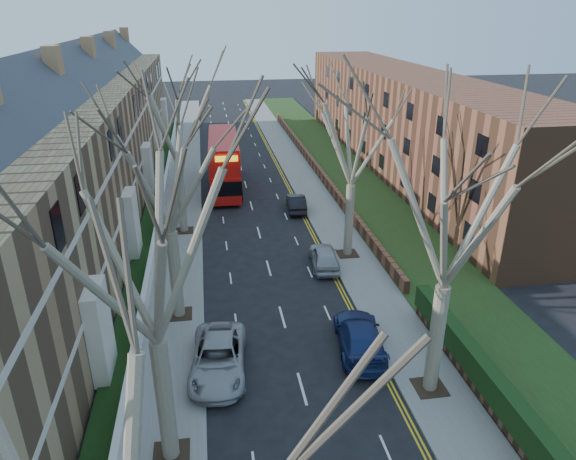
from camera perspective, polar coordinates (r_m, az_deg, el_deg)
name	(u,v)px	position (r m, az deg, el deg)	size (l,w,h in m)	color
pavement_left	(184,187)	(50.85, -11.52, 4.70)	(3.00, 102.00, 0.12)	slate
pavement_right	(305,181)	(51.70, 1.92, 5.48)	(3.00, 102.00, 0.12)	slate
terrace_left	(74,157)	(42.76, -22.72, 7.49)	(9.70, 78.00, 13.60)	#936E4B
flats_right	(404,120)	(57.40, 12.74, 11.82)	(13.97, 54.00, 10.00)	brown
front_wall_left	(160,212)	(43.25, -14.00, 1.92)	(0.30, 78.00, 1.00)	white
grass_verge_right	(349,178)	(52.69, 6.76, 5.78)	(6.00, 102.00, 0.06)	#203714
tree_left_mid	(144,230)	(16.65, -15.67, -0.02)	(10.50, 10.50, 14.71)	#716250
tree_left_far	(164,157)	(26.20, -13.62, 7.94)	(10.15, 10.15, 14.22)	#716250
tree_left_dist	(173,108)	(37.85, -12.61, 13.14)	(10.50, 10.50, 14.71)	#716250
tree_right_mid	(457,191)	(20.62, 18.22, 4.19)	(10.50, 10.50, 14.71)	#716250
tree_right_far	(354,124)	(33.29, 7.35, 11.60)	(10.15, 10.15, 14.22)	#716250
double_decker_bus	(224,163)	(49.42, -7.10, 7.35)	(3.25, 11.95, 4.93)	red
car_left_far	(218,358)	(25.16, -7.74, -13.93)	(2.53, 5.49, 1.53)	#A0A1A5
car_right_near	(360,337)	(26.56, 7.96, -11.64)	(2.19, 5.38, 1.56)	navy
car_right_mid	(324,257)	(34.32, 4.04, -2.97)	(1.73, 4.30, 1.47)	#9D9FA6
car_right_far	(296,203)	(43.86, 0.93, 3.04)	(1.47, 4.20, 1.39)	black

